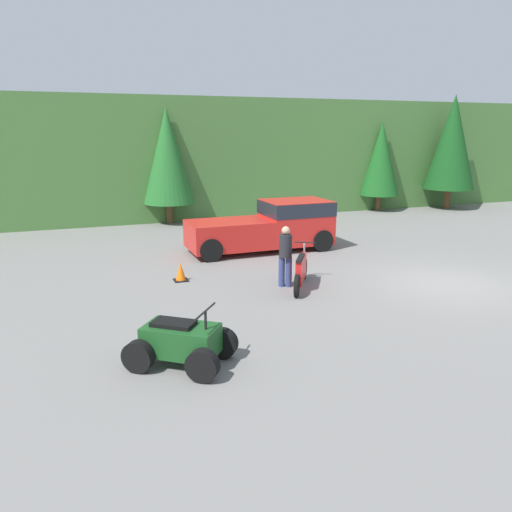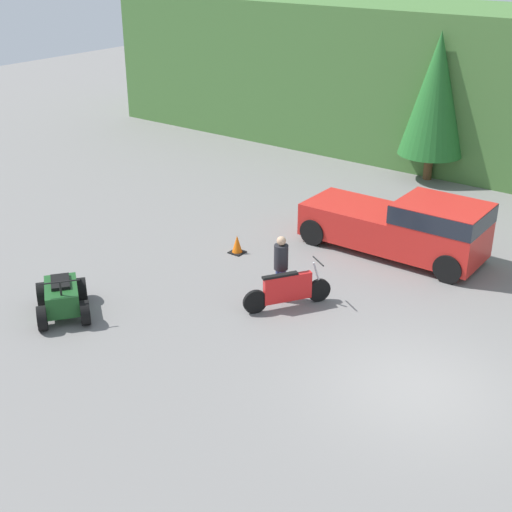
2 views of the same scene
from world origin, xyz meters
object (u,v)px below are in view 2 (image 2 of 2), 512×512
at_px(dirt_bike, 288,290).
at_px(rider_person, 281,266).
at_px(quad_atv, 62,298).
at_px(traffic_cone, 237,245).
at_px(pickup_truck_red, 408,225).

distance_m(dirt_bike, rider_person, 0.65).
bearing_deg(dirt_bike, quad_atv, 162.99).
bearing_deg(quad_atv, rider_person, 82.33).
xyz_separation_m(dirt_bike, rider_person, (-0.38, 0.24, 0.47)).
bearing_deg(rider_person, quad_atv, 163.58).
bearing_deg(traffic_cone, pickup_truck_red, 34.37).
distance_m(dirt_bike, traffic_cone, 3.58).
relative_size(pickup_truck_red, quad_atv, 2.40).
relative_size(dirt_bike, rider_person, 1.17).
relative_size(rider_person, traffic_cone, 3.18).
xyz_separation_m(rider_person, traffic_cone, (-2.68, 1.60, -0.70)).
bearing_deg(traffic_cone, quad_atv, -101.99).
bearing_deg(traffic_cone, dirt_bike, -31.02).
distance_m(pickup_truck_red, rider_person, 4.59).
bearing_deg(dirt_bike, rider_person, 90.38).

